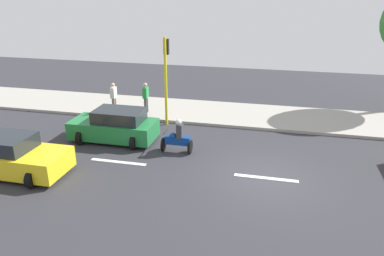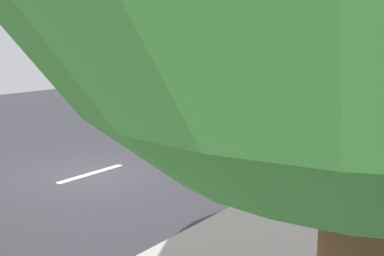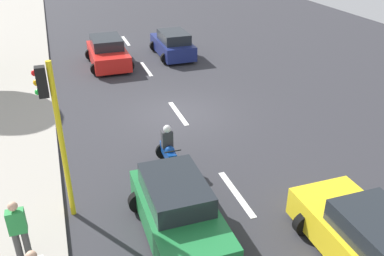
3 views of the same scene
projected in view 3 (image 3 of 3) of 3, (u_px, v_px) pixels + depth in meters
ground_plane at (178, 114)px, 17.50m from camera, size 40.00×60.00×0.10m
sidewalk at (1, 137)px, 15.44m from camera, size 4.00×60.00×0.15m
lane_stripe_far_north at (126, 41)px, 27.55m from camera, size 0.20×2.40×0.01m
lane_stripe_north at (146, 69)px, 22.51m from camera, size 0.20×2.40×0.01m
lane_stripe_mid at (178, 113)px, 17.47m from camera, size 0.20×2.40×0.01m
lane_stripe_south at (236, 193)px, 12.43m from camera, size 0.20×2.40×0.01m
car_green at (178, 211)px, 10.59m from camera, size 2.20×3.94×1.52m
car_red at (108, 53)px, 22.81m from camera, size 2.32×4.06×1.52m
car_dark_blue at (173, 45)px, 24.25m from camera, size 2.17×3.96×1.52m
car_yellow_cab at (375, 246)px, 9.49m from camera, size 2.28×4.49×1.52m
motorcycle at (168, 150)px, 13.48m from camera, size 0.60×1.30×1.53m
pedestrian_by_tree at (18, 230)px, 9.46m from camera, size 0.40×0.24×1.69m
traffic_light_corner at (54, 122)px, 10.23m from camera, size 0.49×0.24×4.50m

